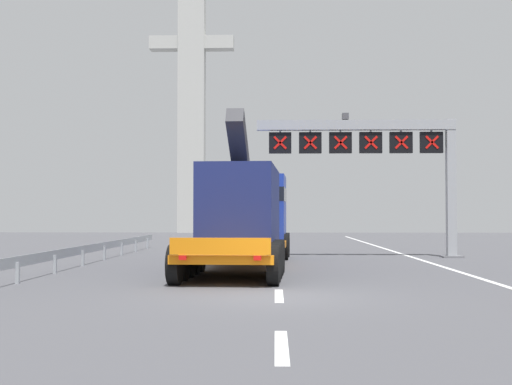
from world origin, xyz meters
TOP-DOWN VIEW (x-y plane):
  - ground at (0.00, 0.00)m, footprint 112.00×112.00m
  - lane_markings at (0.13, 30.97)m, footprint 0.20×76.54m
  - edge_line_right at (6.20, 12.00)m, footprint 0.20×63.00m
  - overhead_lane_gantry at (4.75, 14.77)m, footprint 9.19×0.90m
  - heavy_haul_truck_orange at (-1.00, 9.90)m, footprint 3.61×14.16m
  - guardrail_left at (-7.19, 10.84)m, footprint 0.13×25.68m
  - bridge_pylon_distant at (-8.86, 56.04)m, footprint 9.00×2.00m

SIDE VIEW (x-z plane):
  - ground at x=0.00m, z-range 0.00..0.00m
  - edge_line_right at x=6.20m, z-range 0.00..0.01m
  - lane_markings at x=0.13m, z-range 0.00..0.01m
  - guardrail_left at x=-7.19m, z-range 0.18..0.94m
  - heavy_haul_truck_orange at x=-1.00m, z-range -0.66..4.64m
  - overhead_lane_gantry at x=4.75m, z-range 1.69..8.20m
  - bridge_pylon_distant at x=-8.86m, z-range 0.39..33.08m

